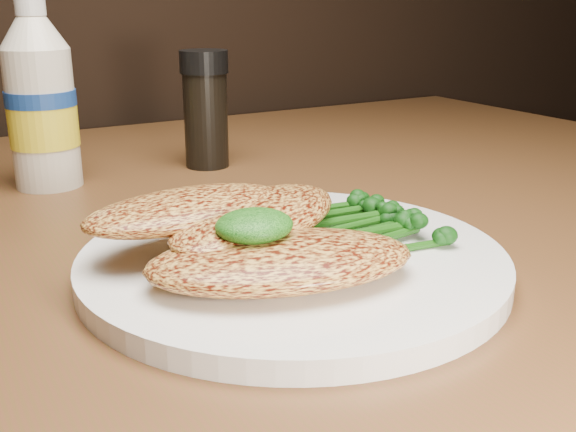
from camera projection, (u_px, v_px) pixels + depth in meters
plate at (293, 261)px, 0.44m from camera, size 0.27×0.27×0.01m
chicken_front at (281, 261)px, 0.38m from camera, size 0.17×0.12×0.03m
chicken_mid at (257, 217)px, 0.43m from camera, size 0.17×0.14×0.02m
chicken_back at (187, 209)px, 0.43m from camera, size 0.14×0.08×0.02m
pesto_front at (254, 225)px, 0.39m from camera, size 0.05×0.05×0.02m
broccolini_bundle at (344, 222)px, 0.46m from camera, size 0.13×0.10×0.02m
mayo_bottle at (40, 92)px, 0.61m from camera, size 0.07×0.07×0.18m
pepper_grinder at (206, 110)px, 0.69m from camera, size 0.05×0.05×0.12m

